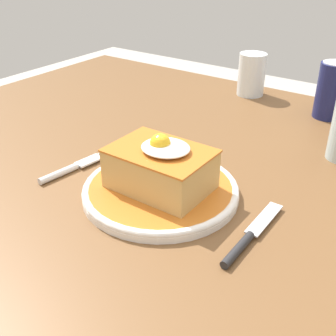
{
  "coord_description": "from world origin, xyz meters",
  "views": [
    {
      "loc": [
        0.28,
        -0.55,
        1.11
      ],
      "look_at": [
        -0.06,
        -0.07,
        0.79
      ],
      "focal_mm": 45.4,
      "sensor_mm": 36.0,
      "label": 1
    }
  ],
  "objects_px": {
    "fork": "(69,169)",
    "drinking_glass": "(251,77)",
    "main_plate": "(161,190)",
    "soda_can": "(332,90)",
    "knife": "(246,240)"
  },
  "relations": [
    {
      "from": "fork",
      "to": "knife",
      "type": "xyz_separation_m",
      "value": [
        0.34,
        0.0,
        0.0
      ]
    },
    {
      "from": "main_plate",
      "to": "fork",
      "type": "distance_m",
      "value": 0.18
    },
    {
      "from": "main_plate",
      "to": "drinking_glass",
      "type": "height_order",
      "value": "drinking_glass"
    },
    {
      "from": "knife",
      "to": "drinking_glass",
      "type": "distance_m",
      "value": 0.61
    },
    {
      "from": "fork",
      "to": "drinking_glass",
      "type": "height_order",
      "value": "drinking_glass"
    },
    {
      "from": "soda_can",
      "to": "drinking_glass",
      "type": "height_order",
      "value": "soda_can"
    },
    {
      "from": "fork",
      "to": "drinking_glass",
      "type": "bearing_deg",
      "value": 82.22
    },
    {
      "from": "main_plate",
      "to": "knife",
      "type": "relative_size",
      "value": 1.49
    },
    {
      "from": "knife",
      "to": "main_plate",
      "type": "bearing_deg",
      "value": 169.28
    },
    {
      "from": "drinking_glass",
      "to": "main_plate",
      "type": "bearing_deg",
      "value": -79.39
    },
    {
      "from": "main_plate",
      "to": "knife",
      "type": "height_order",
      "value": "main_plate"
    },
    {
      "from": "soda_can",
      "to": "drinking_glass",
      "type": "bearing_deg",
      "value": 169.93
    },
    {
      "from": "soda_can",
      "to": "drinking_glass",
      "type": "relative_size",
      "value": 1.18
    },
    {
      "from": "knife",
      "to": "drinking_glass",
      "type": "relative_size",
      "value": 1.57
    },
    {
      "from": "fork",
      "to": "soda_can",
      "type": "relative_size",
      "value": 1.14
    }
  ]
}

